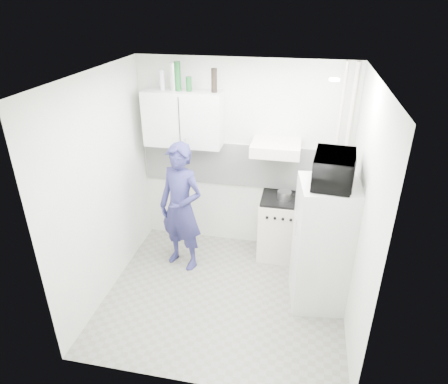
# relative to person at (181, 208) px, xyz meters

# --- Properties ---
(floor) EXTENTS (2.80, 2.80, 0.00)m
(floor) POSITION_rel_person_xyz_m (0.67, -0.53, -0.85)
(floor) COLOR gray
(floor) RESTS_ON ground
(ceiling) EXTENTS (2.80, 2.80, 0.00)m
(ceiling) POSITION_rel_person_xyz_m (0.67, -0.53, 1.75)
(ceiling) COLOR white
(ceiling) RESTS_ON wall_back
(wall_back) EXTENTS (2.80, 0.00, 2.80)m
(wall_back) POSITION_rel_person_xyz_m (0.67, 0.72, 0.45)
(wall_back) COLOR silver
(wall_back) RESTS_ON floor
(wall_left) EXTENTS (0.00, 2.60, 2.60)m
(wall_left) POSITION_rel_person_xyz_m (-0.73, -0.53, 0.45)
(wall_left) COLOR silver
(wall_left) RESTS_ON floor
(wall_right) EXTENTS (0.00, 2.60, 2.60)m
(wall_right) POSITION_rel_person_xyz_m (2.07, -0.53, 0.45)
(wall_right) COLOR silver
(wall_right) RESTS_ON floor
(person) EXTENTS (0.72, 0.59, 1.70)m
(person) POSITION_rel_person_xyz_m (0.00, 0.00, 0.00)
(person) COLOR navy
(person) RESTS_ON floor
(stove) EXTENTS (0.53, 0.53, 0.85)m
(stove) POSITION_rel_person_xyz_m (1.23, 0.47, -0.42)
(stove) COLOR silver
(stove) RESTS_ON floor
(fridge) EXTENTS (0.71, 0.71, 1.53)m
(fridge) POSITION_rel_person_xyz_m (1.77, -0.36, -0.09)
(fridge) COLOR white
(fridge) RESTS_ON floor
(stove_top) EXTENTS (0.51, 0.51, 0.03)m
(stove_top) POSITION_rel_person_xyz_m (1.23, 0.47, 0.02)
(stove_top) COLOR black
(stove_top) RESTS_ON stove
(saucepan) EXTENTS (0.18, 0.18, 0.10)m
(saucepan) POSITION_rel_person_xyz_m (1.26, 0.46, 0.08)
(saucepan) COLOR silver
(saucepan) RESTS_ON stove_top
(microwave) EXTENTS (0.62, 0.45, 0.33)m
(microwave) POSITION_rel_person_xyz_m (1.77, -0.36, 0.84)
(microwave) COLOR black
(microwave) RESTS_ON fridge
(bottle_b) EXTENTS (0.06, 0.06, 0.24)m
(bottle_b) POSITION_rel_person_xyz_m (-0.34, 0.54, 1.47)
(bottle_b) COLOR #B2B7BC
(bottle_b) RESTS_ON upper_cabinet
(bottle_c) EXTENTS (0.08, 0.08, 0.33)m
(bottle_c) POSITION_rel_person_xyz_m (-0.20, 0.54, 1.51)
(bottle_c) COLOR silver
(bottle_c) RESTS_ON upper_cabinet
(bottle_d) EXTENTS (0.08, 0.08, 0.35)m
(bottle_d) POSITION_rel_person_xyz_m (-0.13, 0.54, 1.52)
(bottle_d) COLOR #144C1E
(bottle_d) RESTS_ON upper_cabinet
(canister_a) EXTENTS (0.07, 0.07, 0.18)m
(canister_a) POSITION_rel_person_xyz_m (0.00, 0.54, 1.44)
(canister_a) COLOR #144C1E
(canister_a) RESTS_ON upper_cabinet
(bottle_e) EXTENTS (0.07, 0.07, 0.29)m
(bottle_e) POSITION_rel_person_xyz_m (0.32, 0.54, 1.49)
(bottle_e) COLOR black
(bottle_e) RESTS_ON upper_cabinet
(upper_cabinet) EXTENTS (1.00, 0.35, 0.70)m
(upper_cabinet) POSITION_rel_person_xyz_m (-0.08, 0.54, 1.00)
(upper_cabinet) COLOR white
(upper_cabinet) RESTS_ON wall_back
(range_hood) EXTENTS (0.60, 0.50, 0.14)m
(range_hood) POSITION_rel_person_xyz_m (1.12, 0.47, 0.72)
(range_hood) COLOR silver
(range_hood) RESTS_ON wall_back
(backsplash) EXTENTS (2.74, 0.03, 0.60)m
(backsplash) POSITION_rel_person_xyz_m (0.67, 0.70, 0.35)
(backsplash) COLOR white
(backsplash) RESTS_ON wall_back
(pipe_a) EXTENTS (0.05, 0.05, 2.60)m
(pipe_a) POSITION_rel_person_xyz_m (1.97, 0.64, 0.45)
(pipe_a) COLOR silver
(pipe_a) RESTS_ON floor
(pipe_b) EXTENTS (0.04, 0.04, 2.60)m
(pipe_b) POSITION_rel_person_xyz_m (1.85, 0.64, 0.45)
(pipe_b) COLOR silver
(pipe_b) RESTS_ON floor
(ceiling_spot_fixture) EXTENTS (0.10, 0.10, 0.02)m
(ceiling_spot_fixture) POSITION_rel_person_xyz_m (1.67, -0.33, 1.72)
(ceiling_spot_fixture) COLOR white
(ceiling_spot_fixture) RESTS_ON ceiling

